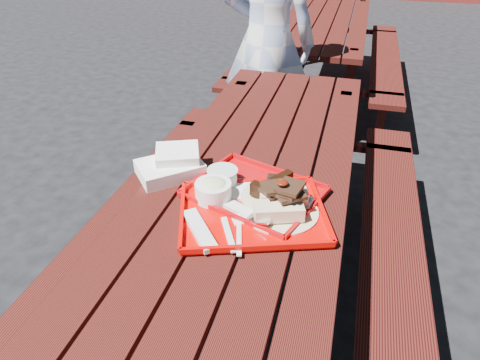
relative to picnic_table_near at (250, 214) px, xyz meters
The scene contains 7 objects.
ground 0.56m from the picnic_table_near, ahead, with size 60.00×60.00×0.00m, color black.
picnic_table_near is the anchor object (origin of this frame).
picnic_table_far 2.80m from the picnic_table_near, 90.00° to the left, with size 1.41×2.40×0.75m.
near_tray 0.33m from the picnic_table_near, 74.91° to the right, with size 0.56×0.50×0.15m.
far_tray 0.25m from the picnic_table_near, 73.97° to the right, with size 0.52×0.46×0.07m.
white_cloth 0.38m from the picnic_table_near, 166.36° to the right, with size 0.29×0.28×0.10m.
person 1.50m from the picnic_table_near, 99.94° to the left, with size 0.63×0.41×1.72m, color #A4B8E0.
Camera 1 is at (0.33, -1.34, 1.62)m, focal length 32.00 mm.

